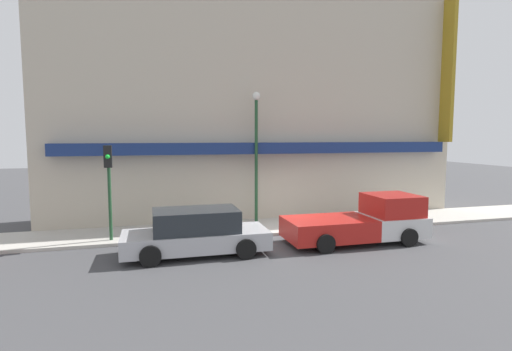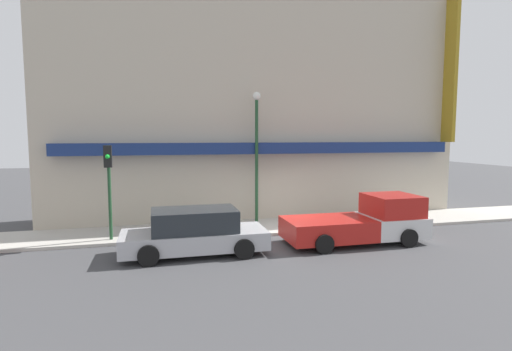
% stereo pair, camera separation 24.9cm
% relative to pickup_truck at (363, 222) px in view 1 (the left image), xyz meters
% --- Properties ---
extents(ground_plane, '(80.00, 80.00, 0.00)m').
position_rel_pickup_truck_xyz_m(ground_plane, '(-2.48, 1.67, -0.76)').
color(ground_plane, '#424244').
extents(sidewalk, '(36.00, 2.82, 0.12)m').
position_rel_pickup_truck_xyz_m(sidewalk, '(-2.48, 3.08, -0.70)').
color(sidewalk, '#B7B2A8').
rests_on(sidewalk, ground).
extents(building, '(19.80, 3.80, 11.63)m').
position_rel_pickup_truck_xyz_m(building, '(-2.46, 5.97, 5.04)').
color(building, '#BCB29E').
rests_on(building, ground).
extents(pickup_truck, '(5.24, 2.24, 1.74)m').
position_rel_pickup_truck_xyz_m(pickup_truck, '(0.00, 0.00, 0.00)').
color(pickup_truck, silver).
rests_on(pickup_truck, ground).
extents(parked_car, '(4.81, 2.08, 1.53)m').
position_rel_pickup_truck_xyz_m(parked_car, '(-6.24, 0.00, -0.02)').
color(parked_car, '#ADADB2').
rests_on(parked_car, ground).
extents(fire_hydrant, '(0.21, 0.21, 0.59)m').
position_rel_pickup_truck_xyz_m(fire_hydrant, '(-5.53, 2.53, -0.34)').
color(fire_hydrant, '#196633').
rests_on(fire_hydrant, sidewalk).
extents(street_lamp, '(0.36, 0.36, 5.75)m').
position_rel_pickup_truck_xyz_m(street_lamp, '(-3.13, 3.82, 2.94)').
color(street_lamp, '#1E4728').
rests_on(street_lamp, sidewalk).
extents(traffic_light, '(0.28, 0.42, 3.50)m').
position_rel_pickup_truck_xyz_m(traffic_light, '(-9.13, 2.15, 1.78)').
color(traffic_light, '#1E4728').
rests_on(traffic_light, sidewalk).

